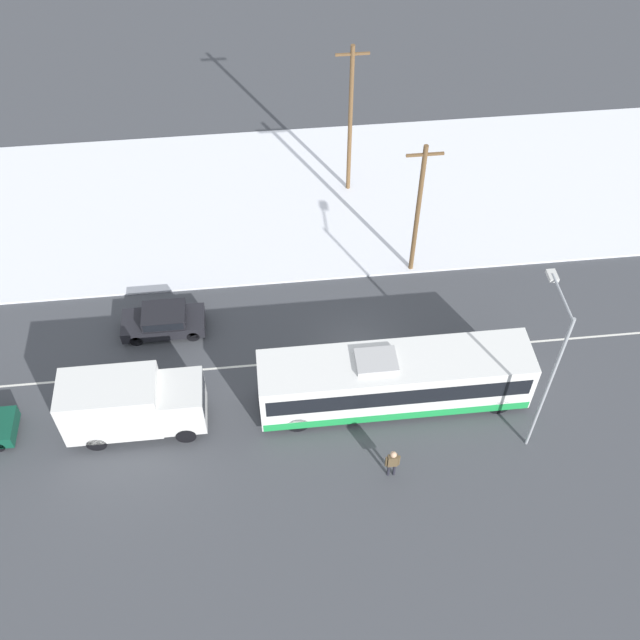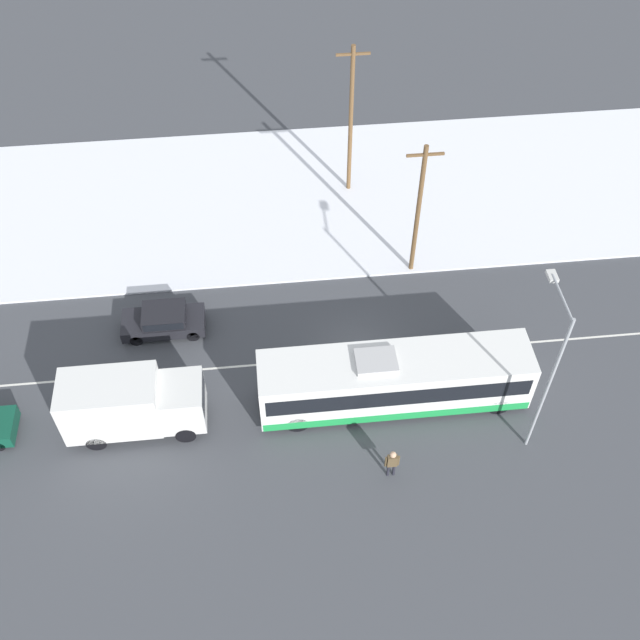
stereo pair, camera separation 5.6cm
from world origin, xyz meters
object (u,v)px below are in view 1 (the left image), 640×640
at_px(utility_pole_roadside, 418,210).
at_px(utility_pole_snowlot, 350,120).
at_px(streetlamp, 550,362).
at_px(city_bus, 394,380).
at_px(pedestrian_at_stop, 393,461).
at_px(sedan_car, 164,320).
at_px(box_truck, 130,404).

relative_size(utility_pole_roadside, utility_pole_snowlot, 0.87).
distance_m(streetlamp, utility_pole_snowlot, 18.76).
xyz_separation_m(city_bus, streetlamp, (5.54, -2.43, 3.68)).
xyz_separation_m(pedestrian_at_stop, utility_pole_snowlot, (0.67, 19.31, 3.74)).
bearing_deg(sedan_car, box_truck, 78.53).
bearing_deg(pedestrian_at_stop, city_bus, 79.48).
bearing_deg(box_truck, pedestrian_at_stop, -18.44).
distance_m(city_bus, sedan_car, 11.92).
relative_size(pedestrian_at_stop, utility_pole_snowlot, 0.19).
distance_m(streetlamp, utility_pole_roadside, 11.29).
bearing_deg(box_truck, utility_pole_snowlot, 53.25).
bearing_deg(pedestrian_at_stop, utility_pole_snowlot, 88.01).
bearing_deg(pedestrian_at_stop, streetlamp, 12.69).
xyz_separation_m(box_truck, streetlamp, (17.26, -2.26, 3.51)).
height_order(pedestrian_at_stop, utility_pole_roadside, utility_pole_roadside).
relative_size(city_bus, box_truck, 2.00).
height_order(box_truck, streetlamp, streetlamp).
height_order(pedestrian_at_stop, utility_pole_snowlot, utility_pole_snowlot).
height_order(box_truck, pedestrian_at_stop, box_truck).
relative_size(city_bus, sedan_car, 2.99).
bearing_deg(streetlamp, utility_pole_snowlot, 107.32).
bearing_deg(streetlamp, utility_pole_roadside, 106.02).
bearing_deg(streetlamp, pedestrian_at_stop, -167.31).
distance_m(city_bus, box_truck, 11.72).
xyz_separation_m(sedan_car, pedestrian_at_stop, (9.87, -9.27, 0.32)).
bearing_deg(box_truck, sedan_car, 78.53).
bearing_deg(utility_pole_snowlot, streetlamp, -72.68).
distance_m(city_bus, utility_pole_snowlot, 15.81).
bearing_deg(box_truck, city_bus, 0.82).
bearing_deg(box_truck, utility_pole_roadside, 31.10).
relative_size(pedestrian_at_stop, streetlamp, 0.21).
relative_size(box_truck, streetlamp, 0.73).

